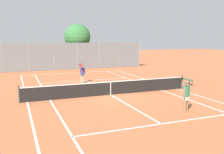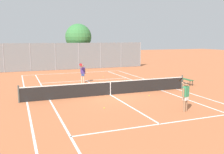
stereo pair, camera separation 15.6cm
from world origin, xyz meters
name	(u,v)px [view 1 (the left image)]	position (x,y,z in m)	size (l,w,h in m)	color
ground_plane	(111,95)	(0.00, 0.00, 0.00)	(120.00, 120.00, 0.00)	#BC663D
court_line_markings	(111,95)	(0.00, 0.00, 0.00)	(11.10, 23.90, 0.01)	white
tennis_net	(111,88)	(0.00, 0.00, 0.51)	(12.00, 0.10, 1.07)	#474C47
player_near_side	(186,94)	(2.33, -5.15, 0.93)	(0.47, 0.87, 1.77)	#936B4C
player_far_left	(82,72)	(-0.59, 5.33, 0.93)	(0.69, 0.73, 1.77)	#D8A884
loose_tennis_ball_0	(149,95)	(2.33, -1.27, 0.03)	(0.07, 0.07, 0.07)	#D1DB33
loose_tennis_ball_2	(105,108)	(-1.53, -3.05, 0.03)	(0.07, 0.07, 0.07)	#D1DB33
loose_tennis_ball_3	(103,77)	(2.10, 7.59, 0.03)	(0.07, 0.07, 0.07)	#D1DB33
loose_tennis_ball_4	(75,86)	(-1.55, 3.95, 0.03)	(0.07, 0.07, 0.07)	#D1DB33
loose_tennis_ball_5	(32,76)	(-4.44, 10.68, 0.03)	(0.07, 0.07, 0.07)	#D1DB33
courtside_bench	(186,80)	(7.42, 1.37, 0.41)	(0.36, 1.50, 0.47)	#2D6638
back_fence	(66,56)	(0.00, 15.22, 1.67)	(20.54, 0.08, 3.35)	gray
tree_behind_left	(78,37)	(1.98, 17.12, 4.00)	(3.46, 3.46, 5.81)	brown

